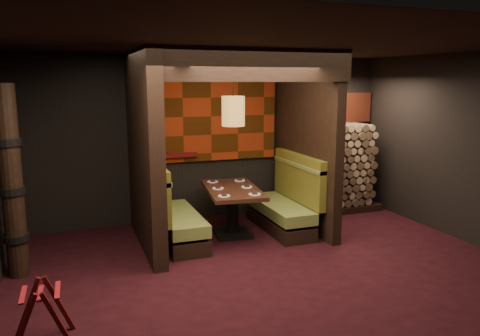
% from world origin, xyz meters
% --- Properties ---
extents(floor, '(6.50, 5.50, 0.02)m').
position_xyz_m(floor, '(0.00, 0.00, -0.01)').
color(floor, black).
rests_on(floor, ground).
extents(ceiling, '(6.50, 5.50, 0.02)m').
position_xyz_m(ceiling, '(0.00, 0.00, 2.86)').
color(ceiling, black).
rests_on(ceiling, ground).
extents(wall_back, '(6.50, 0.02, 2.85)m').
position_xyz_m(wall_back, '(0.00, 2.76, 1.43)').
color(wall_back, black).
rests_on(wall_back, ground).
extents(wall_front, '(6.50, 0.02, 2.85)m').
position_xyz_m(wall_front, '(0.00, -2.76, 1.43)').
color(wall_front, black).
rests_on(wall_front, ground).
extents(partition_left, '(0.20, 2.20, 2.85)m').
position_xyz_m(partition_left, '(-1.35, 1.65, 1.43)').
color(partition_left, black).
rests_on(partition_left, floor).
extents(partition_right, '(0.15, 2.10, 2.85)m').
position_xyz_m(partition_right, '(1.30, 1.70, 1.43)').
color(partition_right, black).
rests_on(partition_right, floor).
extents(header_beam, '(2.85, 0.18, 0.44)m').
position_xyz_m(header_beam, '(-0.02, 0.70, 2.63)').
color(header_beam, black).
rests_on(header_beam, partition_left).
extents(tapa_back_panel, '(2.40, 0.06, 1.55)m').
position_xyz_m(tapa_back_panel, '(-0.02, 2.71, 1.82)').
color(tapa_back_panel, maroon).
rests_on(tapa_back_panel, wall_back).
extents(tapa_side_panel, '(0.04, 1.85, 1.45)m').
position_xyz_m(tapa_side_panel, '(-1.23, 1.82, 1.85)').
color(tapa_side_panel, maroon).
rests_on(tapa_side_panel, partition_left).
extents(lacquer_shelf, '(0.60, 0.12, 0.07)m').
position_xyz_m(lacquer_shelf, '(-0.60, 2.65, 1.18)').
color(lacquer_shelf, '#571010').
rests_on(lacquer_shelf, wall_back).
extents(booth_bench_left, '(0.68, 1.60, 1.14)m').
position_xyz_m(booth_bench_left, '(-0.96, 1.65, 0.40)').
color(booth_bench_left, black).
rests_on(booth_bench_left, floor).
extents(booth_bench_right, '(0.68, 1.60, 1.14)m').
position_xyz_m(booth_bench_right, '(0.93, 1.65, 0.40)').
color(booth_bench_right, black).
rests_on(booth_bench_right, floor).
extents(dining_table, '(0.97, 1.55, 0.77)m').
position_xyz_m(dining_table, '(-0.00, 1.64, 0.54)').
color(dining_table, black).
rests_on(dining_table, floor).
extents(place_settings, '(0.76, 1.23, 0.03)m').
position_xyz_m(place_settings, '(-0.00, 1.64, 0.78)').
color(place_settings, white).
rests_on(place_settings, dining_table).
extents(pendant_lamp, '(0.35, 0.35, 1.10)m').
position_xyz_m(pendant_lamp, '(-0.00, 1.59, 1.97)').
color(pendant_lamp, olive).
rests_on(pendant_lamp, ceiling).
extents(luggage_rack, '(0.58, 0.41, 0.63)m').
position_xyz_m(luggage_rack, '(-2.69, -0.70, 0.31)').
color(luggage_rack, '#430A0B').
rests_on(luggage_rack, floor).
extents(totem_column, '(0.31, 0.31, 2.40)m').
position_xyz_m(totem_column, '(-3.05, 1.10, 1.19)').
color(totem_column, black).
rests_on(totem_column, floor).
extents(firewood_stack, '(1.73, 0.70, 1.64)m').
position_xyz_m(firewood_stack, '(2.29, 2.35, 0.82)').
color(firewood_stack, black).
rests_on(firewood_stack, floor).
extents(mosaic_header, '(1.83, 0.10, 0.56)m').
position_xyz_m(mosaic_header, '(2.29, 2.68, 1.92)').
color(mosaic_header, maroon).
rests_on(mosaic_header, wall_back).
extents(bay_front_post, '(0.08, 0.08, 2.85)m').
position_xyz_m(bay_front_post, '(1.39, 1.96, 1.43)').
color(bay_front_post, black).
rests_on(bay_front_post, floor).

